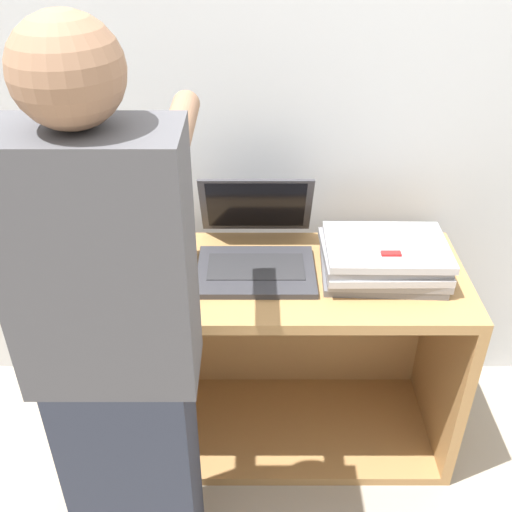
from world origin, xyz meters
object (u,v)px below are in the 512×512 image
at_px(laptop_open, 256,249).
at_px(laptop_stack_right, 384,259).
at_px(laptop_stack_left, 128,265).
at_px(person, 117,361).

height_order(laptop_open, laptop_stack_right, laptop_open).
relative_size(laptop_stack_left, laptop_stack_right, 1.01).
distance_m(laptop_stack_right, person, 0.90).
bearing_deg(laptop_stack_right, laptop_open, 170.47).
xyz_separation_m(laptop_open, laptop_stack_left, (-0.41, -0.07, -0.02)).
height_order(laptop_stack_right, person, person).
bearing_deg(laptop_open, laptop_stack_left, -170.83).
distance_m(laptop_open, person, 0.66).
xyz_separation_m(laptop_open, person, (-0.34, -0.57, 0.04)).
relative_size(laptop_stack_left, person, 0.25).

